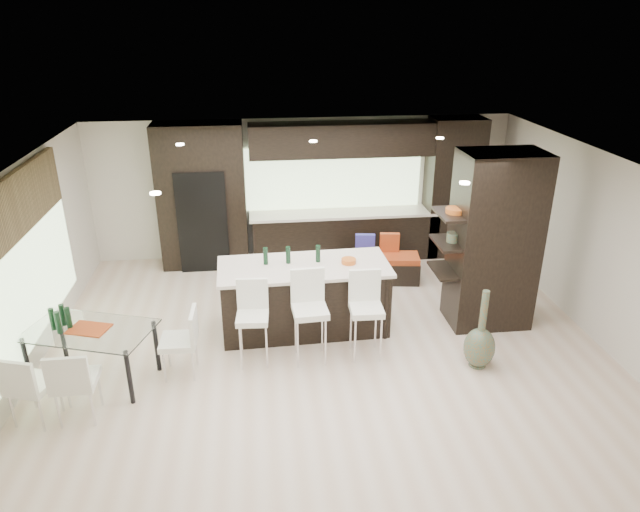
{
  "coord_description": "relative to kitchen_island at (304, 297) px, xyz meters",
  "views": [
    {
      "loc": [
        -0.91,
        -7.15,
        4.5
      ],
      "look_at": [
        0.0,
        0.6,
        1.15
      ],
      "focal_mm": 32.0,
      "sensor_mm": 36.0,
      "label": 1
    }
  ],
  "objects": [
    {
      "name": "ground",
      "position": [
        0.25,
        -0.5,
        -0.53
      ],
      "size": [
        8.0,
        8.0,
        0.0
      ],
      "primitive_type": "plane",
      "color": "beige",
      "rests_on": "ground"
    },
    {
      "name": "back_wall",
      "position": [
        0.25,
        3.0,
        0.82
      ],
      "size": [
        8.0,
        0.02,
        2.7
      ],
      "primitive_type": "cube",
      "color": "beige",
      "rests_on": "ground"
    },
    {
      "name": "left_wall",
      "position": [
        -3.75,
        -0.5,
        0.82
      ],
      "size": [
        0.02,
        7.0,
        2.7
      ],
      "primitive_type": "cube",
      "color": "beige",
      "rests_on": "ground"
    },
    {
      "name": "right_wall",
      "position": [
        4.25,
        -0.5,
        0.82
      ],
      "size": [
        0.02,
        7.0,
        2.7
      ],
      "primitive_type": "cube",
      "color": "beige",
      "rests_on": "ground"
    },
    {
      "name": "ceiling",
      "position": [
        0.25,
        -0.5,
        2.17
      ],
      "size": [
        8.0,
        7.0,
        0.02
      ],
      "primitive_type": "cube",
      "color": "white",
      "rests_on": "ground"
    },
    {
      "name": "window_left",
      "position": [
        -3.71,
        -0.3,
        0.82
      ],
      "size": [
        0.04,
        3.2,
        1.9
      ],
      "primitive_type": "cube",
      "color": "#B2D199",
      "rests_on": "left_wall"
    },
    {
      "name": "window_back",
      "position": [
        0.85,
        2.96,
        1.02
      ],
      "size": [
        3.4,
        0.04,
        1.2
      ],
      "primitive_type": "cube",
      "color": "#B2D199",
      "rests_on": "back_wall"
    },
    {
      "name": "stone_accent",
      "position": [
        -3.68,
        -0.3,
        1.72
      ],
      "size": [
        0.08,
        3.0,
        0.8
      ],
      "primitive_type": "cube",
      "color": "brown",
      "rests_on": "left_wall"
    },
    {
      "name": "ceiling_spots",
      "position": [
        0.25,
        -0.25,
        2.15
      ],
      "size": [
        4.0,
        3.0,
        0.02
      ],
      "primitive_type": "cube",
      "color": "white",
      "rests_on": "ceiling"
    },
    {
      "name": "back_cabinetry",
      "position": [
        0.75,
        2.67,
        0.82
      ],
      "size": [
        6.8,
        0.68,
        2.7
      ],
      "primitive_type": "cube",
      "color": "black",
      "rests_on": "ground"
    },
    {
      "name": "refrigerator",
      "position": [
        -1.65,
        2.62,
        0.42
      ],
      "size": [
        0.9,
        0.68,
        1.9
      ],
      "primitive_type": "cube",
      "color": "black",
      "rests_on": "ground"
    },
    {
      "name": "partition_column",
      "position": [
        2.85,
        -0.1,
        0.82
      ],
      "size": [
        1.2,
        0.8,
        2.7
      ],
      "primitive_type": "cube",
      "color": "black",
      "rests_on": "ground"
    },
    {
      "name": "kitchen_island",
      "position": [
        0.0,
        0.0,
        0.0
      ],
      "size": [
        2.58,
        1.17,
        1.06
      ],
      "primitive_type": "cube",
      "rotation": [
        0.0,
        0.0,
        0.03
      ],
      "color": "black",
      "rests_on": "ground"
    },
    {
      "name": "stool_left",
      "position": [
        -0.78,
        -0.86,
        -0.05
      ],
      "size": [
        0.46,
        0.46,
        0.97
      ],
      "primitive_type": "cube",
      "rotation": [
        0.0,
        0.0,
        -0.07
      ],
      "color": "white",
      "rests_on": "ground"
    },
    {
      "name": "stool_mid",
      "position": [
        0.0,
        -0.88,
        -0.0
      ],
      "size": [
        0.49,
        0.49,
        1.06
      ],
      "primitive_type": "cube",
      "rotation": [
        0.0,
        0.0,
        0.06
      ],
      "color": "white",
      "rests_on": "ground"
    },
    {
      "name": "stool_right",
      "position": [
        0.78,
        -0.87,
        -0.03
      ],
      "size": [
        0.46,
        0.46,
        1.01
      ],
      "primitive_type": "cube",
      "rotation": [
        0.0,
        0.0,
        -0.02
      ],
      "color": "white",
      "rests_on": "ground"
    },
    {
      "name": "bench",
      "position": [
        1.55,
        1.5,
        -0.28
      ],
      "size": [
        1.35,
        0.67,
        0.5
      ],
      "primitive_type": "cube",
      "rotation": [
        0.0,
        0.0,
        -0.14
      ],
      "color": "black",
      "rests_on": "ground"
    },
    {
      "name": "floor_vase",
      "position": [
        2.28,
        -1.31,
        0.05
      ],
      "size": [
        0.52,
        0.52,
        1.15
      ],
      "primitive_type": null,
      "rotation": [
        0.0,
        0.0,
        -0.26
      ],
      "color": "#4A533C",
      "rests_on": "ground"
    },
    {
      "name": "dining_table",
      "position": [
        -2.86,
        -1.02,
        -0.15
      ],
      "size": [
        1.77,
        1.34,
        0.76
      ],
      "primitive_type": "cube",
      "rotation": [
        0.0,
        0.0,
        -0.32
      ],
      "color": "white",
      "rests_on": "ground"
    },
    {
      "name": "chair_near",
      "position": [
        -2.86,
        -1.79,
        -0.08
      ],
      "size": [
        0.49,
        0.49,
        0.9
      ],
      "primitive_type": "cube",
      "rotation": [
        0.0,
        0.0,
        0.01
      ],
      "color": "white",
      "rests_on": "ground"
    },
    {
      "name": "chair_far",
      "position": [
        -3.35,
        -1.78,
        -0.09
      ],
      "size": [
        0.6,
        0.6,
        0.88
      ],
      "primitive_type": "cube",
      "rotation": [
        0.0,
        0.0,
        -0.3
      ],
      "color": "white",
      "rests_on": "ground"
    },
    {
      "name": "chair_end",
      "position": [
        -1.76,
        -1.02,
        -0.09
      ],
      "size": [
        0.49,
        0.49,
        0.87
      ],
      "primitive_type": "cube",
      "rotation": [
        0.0,
        0.0,
        1.54
      ],
      "color": "white",
      "rests_on": "ground"
    }
  ]
}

